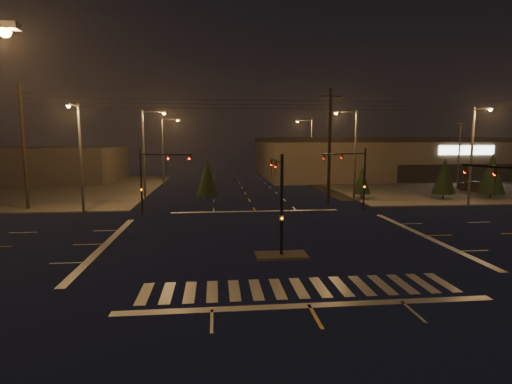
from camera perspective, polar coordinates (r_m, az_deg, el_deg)
ground at (r=27.56m, az=2.25°, el=-6.83°), size 140.00×140.00×0.00m
sidewalk_ne at (r=66.13m, az=24.91°, el=0.93°), size 36.00×36.00×0.12m
sidewalk_nw at (r=62.59m, az=-30.58°, el=0.25°), size 36.00×36.00×0.12m
median_island at (r=23.73m, az=3.63°, el=-9.02°), size 3.00×1.60×0.15m
crosswalk at (r=19.10m, az=6.17°, el=-13.44°), size 15.00×2.60×0.01m
stop_bar_near at (r=17.29m, az=7.60°, el=-15.77°), size 16.00×0.50×0.01m
stop_bar_far at (r=38.24m, az=-0.08°, el=-2.76°), size 16.00×0.50×0.01m
parking_lot at (r=67.19m, az=29.44°, el=0.74°), size 50.00×24.00×0.08m
retail_building at (r=82.21m, az=22.38°, el=4.86°), size 60.20×28.30×7.20m
commercial_block at (r=75.32m, az=-30.39°, el=3.41°), size 30.00×18.00×5.60m
signal_mast_median at (r=23.87m, az=3.34°, el=0.11°), size 0.25×4.59×6.00m
signal_mast_ne at (r=39.03m, az=14.08°, el=2.83°), size 4.84×1.86×6.00m
signal_mast_nw at (r=37.13m, az=-14.69°, el=2.58°), size 4.84×1.86×6.00m
streetlight_1 at (r=45.05m, az=-15.39°, el=5.94°), size 2.77×0.32×10.00m
streetlight_2 at (r=60.89m, az=-12.92°, el=6.35°), size 2.77×0.32×10.00m
streetlight_3 at (r=45.01m, az=13.65°, el=6.00°), size 2.77×0.32×10.00m
streetlight_4 at (r=64.22m, az=7.67°, el=6.53°), size 2.77×0.32×10.00m
streetlight_5 at (r=39.56m, az=-23.95°, el=5.39°), size 0.32×2.77×10.00m
streetlight_6 at (r=45.63m, az=28.70°, el=5.31°), size 0.32×2.77×10.00m
utility_pole_0 at (r=44.35m, az=-30.26°, el=5.60°), size 2.20×0.32×12.00m
utility_pole_1 at (r=42.13m, az=10.46°, el=6.44°), size 2.20×0.32×12.00m
conifer_0 at (r=47.03m, az=14.88°, el=1.67°), size 1.99×1.99×3.80m
conifer_1 at (r=49.80m, az=25.31°, el=2.04°), size 2.57×2.57×4.72m
conifer_2 at (r=53.00m, az=30.64°, el=2.33°), size 2.96×2.96×5.32m
conifer_3 at (r=44.00m, az=-6.97°, el=2.07°), size 2.56×2.56×4.71m
car_parked at (r=59.00m, az=28.92°, el=0.71°), size 3.12×5.05×1.61m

